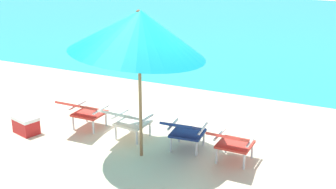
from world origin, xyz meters
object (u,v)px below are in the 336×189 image
object	(u,v)px
lounge_chair_near_left	(127,120)
lounge_chair_far_right	(232,141)
lounge_chair_near_right	(184,130)
beach_umbrella_center	(139,32)
cooler_box	(26,125)
lounge_chair_far_left	(83,110)

from	to	relation	value
lounge_chair_near_left	lounge_chair_far_right	distance (m)	1.89
lounge_chair_near_right	lounge_chair_far_right	bearing A→B (deg)	-5.86
lounge_chair_near_left	lounge_chair_far_right	bearing A→B (deg)	-2.25
lounge_chair_near_left	beach_umbrella_center	size ratio (longest dim) A/B	0.32
lounge_chair_near_right	beach_umbrella_center	xyz separation A→B (m)	(-0.59, -0.39, 1.61)
lounge_chair_near_left	cooler_box	distance (m)	1.90
lounge_chair_near_right	cooler_box	size ratio (longest dim) A/B	1.70
lounge_chair_far_left	lounge_chair_far_right	xyz separation A→B (m)	(2.83, -0.13, 0.00)
beach_umbrella_center	cooler_box	size ratio (longest dim) A/B	5.29
cooler_box	lounge_chair_far_right	bearing A→B (deg)	6.24
lounge_chair_near_left	beach_umbrella_center	bearing A→B (deg)	-38.07
lounge_chair_near_right	lounge_chair_far_right	distance (m)	0.83
lounge_chair_far_left	lounge_chair_far_right	size ratio (longest dim) A/B	0.99
lounge_chair_near_right	beach_umbrella_center	world-z (taller)	beach_umbrella_center
lounge_chair_far_left	lounge_chair_near_left	bearing A→B (deg)	-3.19
lounge_chair_far_right	lounge_chair_far_left	bearing A→B (deg)	177.44
lounge_chair_far_left	lounge_chair_near_right	distance (m)	2.00
beach_umbrella_center	lounge_chair_near_right	bearing A→B (deg)	33.57
lounge_chair_near_left	cooler_box	bearing A→B (deg)	-165.22
lounge_chair_far_left	lounge_chair_near_left	distance (m)	0.93
lounge_chair_near_right	lounge_chair_far_right	world-z (taller)	same
lounge_chair_far_right	cooler_box	bearing A→B (deg)	-173.76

